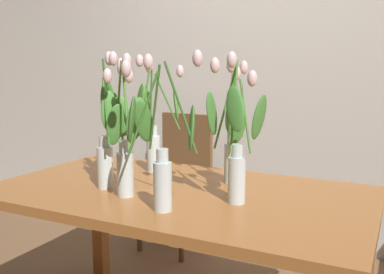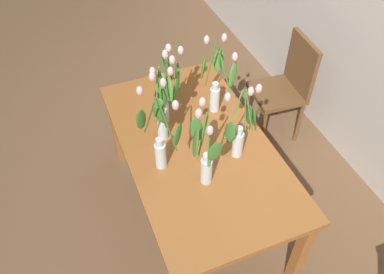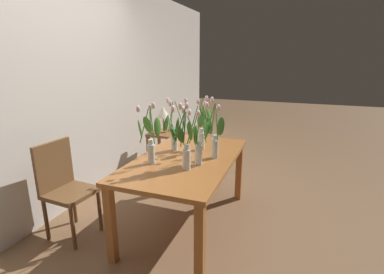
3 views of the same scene
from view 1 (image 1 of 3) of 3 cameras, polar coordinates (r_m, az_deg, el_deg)
name	(u,v)px [view 1 (image 1 of 3)]	position (r m, az deg, el deg)	size (l,w,h in m)	color
room_wall_rear	(275,53)	(3.14, 10.84, 10.72)	(9.00, 0.10, 2.70)	beige
dining_table	(178,210)	(1.90, -1.84, -9.57)	(1.60, 0.90, 0.74)	#A3602D
tulip_vase_0	(154,128)	(2.17, -5.04, 1.23)	(0.26, 0.24, 0.58)	silver
tulip_vase_1	(236,147)	(1.64, 5.76, -1.35)	(0.23, 0.16, 0.57)	silver
tulip_vase_2	(110,134)	(1.89, -10.72, 0.33)	(0.22, 0.24, 0.58)	silver
tulip_vase_3	(234,139)	(1.94, 5.50, -0.33)	(0.18, 0.26, 0.56)	silver
tulip_vase_4	(160,153)	(1.57, -4.24, -2.07)	(0.26, 0.25, 0.58)	silver
tulip_vase_5	(124,144)	(1.77, -8.91, -0.86)	(0.26, 0.18, 0.58)	silver
dining_chair	(179,172)	(3.06, -1.67, -4.68)	(0.43, 0.43, 0.93)	brown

